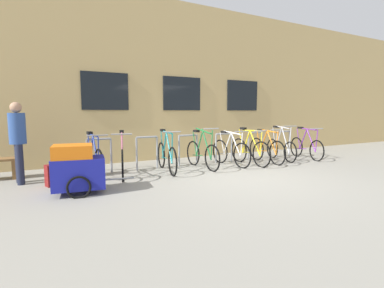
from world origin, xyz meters
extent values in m
plane|color=gray|center=(0.00, 0.00, 0.00)|extent=(42.00, 42.00, 0.00)
cube|color=tan|center=(0.00, 6.87, 2.46)|extent=(28.00, 7.33, 4.92)
cube|color=black|center=(-2.40, 3.18, 2.08)|extent=(1.30, 0.04, 1.05)
cube|color=black|center=(0.00, 3.18, 2.08)|extent=(1.30, 0.04, 1.05)
cube|color=black|center=(2.40, 3.18, 2.08)|extent=(1.30, 0.04, 1.05)
cylinder|color=gray|center=(-3.11, 1.90, 0.42)|extent=(0.05, 0.05, 0.85)
cylinder|color=gray|center=(-2.56, 1.90, 0.42)|extent=(0.05, 0.05, 0.85)
cylinder|color=gray|center=(-2.84, 1.90, 0.85)|extent=(0.56, 0.05, 0.05)
cylinder|color=gray|center=(-1.91, 1.90, 0.42)|extent=(0.05, 0.05, 0.85)
cylinder|color=gray|center=(-1.36, 1.90, 0.42)|extent=(0.05, 0.05, 0.85)
cylinder|color=gray|center=(-1.64, 1.90, 0.85)|extent=(0.56, 0.05, 0.05)
cylinder|color=gray|center=(-0.71, 1.90, 0.42)|extent=(0.05, 0.05, 0.85)
cylinder|color=gray|center=(-0.16, 1.90, 0.42)|extent=(0.05, 0.05, 0.85)
cylinder|color=gray|center=(-0.44, 1.90, 0.85)|extent=(0.56, 0.05, 0.05)
cylinder|color=gray|center=(0.49, 1.90, 0.42)|extent=(0.05, 0.05, 0.85)
cylinder|color=gray|center=(1.04, 1.90, 0.42)|extent=(0.05, 0.05, 0.85)
cylinder|color=gray|center=(0.76, 1.90, 0.85)|extent=(0.56, 0.05, 0.05)
cylinder|color=gray|center=(1.69, 1.90, 0.42)|extent=(0.05, 0.05, 0.85)
cylinder|color=gray|center=(2.24, 1.90, 0.42)|extent=(0.05, 0.05, 0.85)
cylinder|color=gray|center=(1.96, 1.90, 0.85)|extent=(0.56, 0.05, 0.05)
cylinder|color=gray|center=(2.89, 1.90, 0.42)|extent=(0.05, 0.05, 0.85)
cylinder|color=gray|center=(3.44, 1.90, 0.42)|extent=(0.05, 0.05, 0.85)
cylinder|color=gray|center=(3.16, 1.90, 0.85)|extent=(0.56, 0.05, 0.05)
torus|color=black|center=(1.91, 1.77, 0.34)|extent=(0.10, 0.72, 0.72)
torus|color=black|center=(1.82, 0.78, 0.34)|extent=(0.10, 0.72, 0.72)
cylinder|color=orange|center=(1.85, 1.05, 0.63)|extent=(0.08, 0.48, 0.70)
cylinder|color=orange|center=(1.88, 1.43, 0.60)|extent=(0.06, 0.35, 0.65)
cylinder|color=orange|center=(1.86, 1.21, 0.94)|extent=(0.10, 0.76, 0.08)
cylinder|color=orange|center=(1.89, 1.52, 0.31)|extent=(0.07, 0.50, 0.07)
cylinder|color=orange|center=(1.90, 1.68, 0.63)|extent=(0.04, 0.20, 0.59)
cylinder|color=orange|center=(1.83, 0.81, 0.65)|extent=(0.03, 0.08, 0.63)
cube|color=black|center=(1.89, 1.59, 0.95)|extent=(0.12, 0.21, 0.06)
cylinder|color=gray|center=(1.83, 0.83, 0.99)|extent=(0.44, 0.06, 0.03)
torus|color=black|center=(-0.28, 1.90, 0.33)|extent=(0.05, 0.71, 0.70)
torus|color=black|center=(-0.26, 0.90, 0.33)|extent=(0.05, 0.71, 0.70)
cylinder|color=#1E7238|center=(-0.26, 1.17, 0.67)|extent=(0.05, 0.48, 0.78)
cylinder|color=#1E7238|center=(-0.27, 1.56, 0.61)|extent=(0.04, 0.35, 0.68)
cylinder|color=#1E7238|center=(-0.27, 1.33, 1.00)|extent=(0.05, 0.78, 0.14)
cylinder|color=#1E7238|center=(-0.27, 1.65, 0.31)|extent=(0.03, 0.50, 0.07)
cylinder|color=#1E7238|center=(-0.28, 1.81, 0.64)|extent=(0.03, 0.20, 0.62)
cylinder|color=#1E7238|center=(-0.26, 0.92, 0.69)|extent=(0.03, 0.08, 0.72)
cube|color=black|center=(-0.27, 1.72, 0.97)|extent=(0.10, 0.20, 0.06)
cylinder|color=gray|center=(-0.26, 0.95, 1.08)|extent=(0.44, 0.03, 0.03)
torus|color=black|center=(-1.21, 1.98, 0.33)|extent=(0.13, 0.70, 0.70)
torus|color=black|center=(-1.35, 0.89, 0.33)|extent=(0.13, 0.70, 0.70)
cylinder|color=teal|center=(-1.31, 1.19, 0.64)|extent=(0.11, 0.53, 0.74)
cylinder|color=teal|center=(-1.26, 1.62, 0.64)|extent=(0.09, 0.40, 0.72)
cylinder|color=teal|center=(-1.29, 1.37, 1.00)|extent=(0.15, 0.87, 0.05)
cylinder|color=teal|center=(-1.25, 1.71, 0.31)|extent=(0.10, 0.55, 0.07)
cylinder|color=teal|center=(-1.22, 1.89, 0.66)|extent=(0.05, 0.20, 0.66)
cylinder|color=teal|center=(-1.35, 0.91, 0.67)|extent=(0.04, 0.08, 0.67)
cube|color=black|center=(-1.23, 1.80, 1.02)|extent=(0.13, 0.21, 0.06)
cylinder|color=gray|center=(-1.35, 0.94, 1.03)|extent=(0.44, 0.08, 0.03)
torus|color=black|center=(0.60, 1.86, 0.33)|extent=(0.09, 0.71, 0.70)
torus|color=black|center=(0.67, 0.89, 0.33)|extent=(0.09, 0.71, 0.70)
cylinder|color=silver|center=(0.65, 1.16, 0.62)|extent=(0.07, 0.47, 0.69)
cylinder|color=silver|center=(0.62, 1.53, 0.59)|extent=(0.06, 0.34, 0.63)
cylinder|color=silver|center=(0.64, 1.31, 0.92)|extent=(0.09, 0.74, 0.09)
cylinder|color=silver|center=(0.62, 1.61, 0.31)|extent=(0.06, 0.49, 0.07)
cylinder|color=silver|center=(0.61, 1.77, 0.61)|extent=(0.04, 0.20, 0.57)
cylinder|color=silver|center=(0.67, 0.91, 0.64)|extent=(0.03, 0.08, 0.62)
cube|color=black|center=(0.61, 1.68, 0.92)|extent=(0.11, 0.21, 0.06)
cylinder|color=gray|center=(0.67, 0.94, 0.98)|extent=(0.44, 0.06, 0.03)
torus|color=black|center=(2.66, 1.87, 0.30)|extent=(0.16, 0.64, 0.64)
torus|color=black|center=(2.48, 0.93, 0.30)|extent=(0.16, 0.64, 0.64)
cylinder|color=#B7B7BC|center=(2.53, 1.19, 0.65)|extent=(0.12, 0.46, 0.81)
cylinder|color=#B7B7BC|center=(2.60, 1.55, 0.63)|extent=(0.10, 0.34, 0.75)
cylinder|color=#B7B7BC|center=(2.56, 1.34, 1.02)|extent=(0.17, 0.73, 0.09)
cylinder|color=#B7B7BC|center=(2.61, 1.64, 0.28)|extent=(0.11, 0.48, 0.07)
cylinder|color=#B7B7BC|center=(2.64, 1.79, 0.65)|extent=(0.06, 0.20, 0.70)
cylinder|color=#B7B7BC|center=(2.48, 0.95, 0.67)|extent=(0.04, 0.08, 0.75)
cube|color=black|center=(2.63, 1.70, 1.03)|extent=(0.14, 0.22, 0.06)
cylinder|color=gray|center=(2.49, 0.98, 1.08)|extent=(0.44, 0.11, 0.03)
torus|color=black|center=(-3.08, 1.91, 0.36)|extent=(0.09, 0.76, 0.76)
torus|color=black|center=(-3.01, 0.94, 0.36)|extent=(0.09, 0.76, 0.76)
cylinder|color=#233893|center=(-3.03, 1.21, 0.64)|extent=(0.07, 0.47, 0.69)
cylinder|color=#233893|center=(-3.06, 1.58, 0.65)|extent=(0.06, 0.34, 0.70)
cylinder|color=#233893|center=(-3.04, 1.36, 0.98)|extent=(0.09, 0.74, 0.04)
cylinder|color=#233893|center=(-3.06, 1.67, 0.33)|extent=(0.06, 0.49, 0.08)
cylinder|color=#233893|center=(-3.07, 1.82, 0.67)|extent=(0.04, 0.20, 0.63)
cylinder|color=#233893|center=(-3.01, 0.96, 0.67)|extent=(0.03, 0.08, 0.62)
cube|color=black|center=(-3.07, 1.73, 1.02)|extent=(0.11, 0.21, 0.06)
cylinder|color=gray|center=(-3.01, 0.99, 1.01)|extent=(0.44, 0.06, 0.03)
torus|color=black|center=(1.20, 1.74, 0.34)|extent=(0.05, 0.73, 0.73)
torus|color=black|center=(1.21, 0.74, 0.34)|extent=(0.05, 0.73, 0.73)
cylinder|color=yellow|center=(1.21, 1.01, 0.63)|extent=(0.04, 0.48, 0.69)
cylinder|color=yellow|center=(1.21, 1.40, 0.64)|extent=(0.04, 0.35, 0.71)
cylinder|color=yellow|center=(1.21, 1.17, 0.97)|extent=(0.04, 0.77, 0.06)
cylinder|color=yellow|center=(1.21, 1.49, 0.32)|extent=(0.03, 0.50, 0.08)
cylinder|color=yellow|center=(1.20, 1.65, 0.67)|extent=(0.03, 0.20, 0.65)
cylinder|color=yellow|center=(1.21, 0.76, 0.65)|extent=(0.03, 0.08, 0.62)
cube|color=black|center=(1.20, 1.56, 1.02)|extent=(0.10, 0.20, 0.06)
cylinder|color=gray|center=(1.21, 0.79, 0.99)|extent=(0.44, 0.03, 0.03)
torus|color=black|center=(3.61, 1.73, 0.31)|extent=(0.18, 0.66, 0.67)
torus|color=black|center=(3.38, 0.73, 0.31)|extent=(0.18, 0.66, 0.67)
cylinder|color=#722D99|center=(3.45, 1.00, 0.61)|extent=(0.14, 0.49, 0.71)
cylinder|color=#722D99|center=(3.53, 1.39, 0.61)|extent=(0.11, 0.36, 0.70)
cylinder|color=#722D99|center=(3.48, 1.17, 0.95)|extent=(0.21, 0.78, 0.05)
cylinder|color=#722D99|center=(3.55, 1.48, 0.29)|extent=(0.14, 0.51, 0.07)
cylinder|color=#722D99|center=(3.59, 1.64, 0.63)|extent=(0.07, 0.20, 0.64)
cylinder|color=#722D99|center=(3.39, 0.75, 0.64)|extent=(0.04, 0.08, 0.65)
cube|color=black|center=(3.57, 1.55, 0.98)|extent=(0.14, 0.22, 0.06)
cylinder|color=gray|center=(3.39, 0.78, 0.99)|extent=(0.44, 0.12, 0.03)
torus|color=black|center=(-2.28, 1.92, 0.34)|extent=(0.21, 0.72, 0.73)
torus|color=black|center=(-2.54, 0.87, 0.34)|extent=(0.21, 0.72, 0.73)
cylinder|color=pink|center=(-2.47, 1.16, 0.64)|extent=(0.16, 0.51, 0.72)
cylinder|color=pink|center=(-2.37, 1.57, 0.64)|extent=(0.13, 0.39, 0.72)
cylinder|color=pink|center=(-2.42, 1.33, 0.99)|extent=(0.24, 0.84, 0.04)
cylinder|color=pink|center=(-2.34, 1.66, 0.32)|extent=(0.15, 0.53, 0.08)
cylinder|color=pink|center=(-2.30, 1.83, 0.67)|extent=(0.07, 0.20, 0.66)
cylinder|color=pink|center=(-2.53, 0.89, 0.67)|extent=(0.05, 0.08, 0.65)
cube|color=black|center=(-2.32, 1.75, 1.03)|extent=(0.14, 0.22, 0.06)
cylinder|color=gray|center=(-2.53, 0.92, 1.02)|extent=(0.43, 0.13, 0.03)
cube|color=navy|center=(-3.47, 0.33, 0.38)|extent=(0.97, 0.72, 0.56)
cube|color=orange|center=(-3.56, 0.34, 0.78)|extent=(0.75, 0.66, 0.24)
torus|color=black|center=(-3.43, 0.66, 0.19)|extent=(0.42, 0.10, 0.42)
torus|color=black|center=(-3.52, 0.00, 0.19)|extent=(0.42, 0.10, 0.42)
cylinder|color=gray|center=(-2.76, 0.23, 0.22)|extent=(0.55, 0.11, 0.03)
cube|color=brown|center=(-4.63, 2.31, 0.21)|extent=(0.08, 0.36, 0.42)
cylinder|color=#1E2338|center=(-4.47, 1.56, 0.42)|extent=(0.14, 0.14, 0.84)
cylinder|color=#1E2338|center=(-4.51, 1.78, 0.42)|extent=(0.14, 0.14, 0.84)
cylinder|color=#2D4C8C|center=(-4.49, 1.67, 1.16)|extent=(0.32, 0.32, 0.64)
sphere|color=tan|center=(-4.49, 1.67, 1.59)|extent=(0.22, 0.22, 0.22)
cube|color=maroon|center=(-3.88, 1.14, 0.22)|extent=(0.33, 0.28, 0.44)
camera|label=1|loc=(-4.03, -5.23, 1.49)|focal=26.90mm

